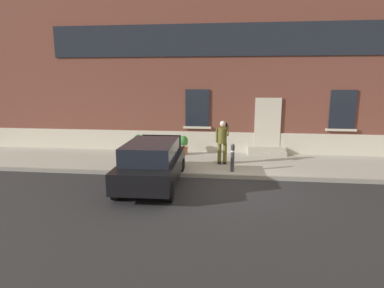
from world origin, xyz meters
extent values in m
plane|color=#232326|center=(0.00, 0.00, 0.00)|extent=(80.00, 80.00, 0.00)
cube|color=#99968E|center=(0.00, 2.80, 0.07)|extent=(24.00, 3.60, 0.15)
cube|color=gray|center=(0.00, 0.94, 0.07)|extent=(24.00, 0.12, 0.15)
cube|color=brown|center=(0.00, 5.30, 3.75)|extent=(24.00, 1.40, 7.50)
cube|color=#BCB7A8|center=(0.00, 4.58, 0.55)|extent=(24.00, 0.08, 1.10)
cube|color=maroon|center=(1.52, 4.57, 1.52)|extent=(1.00, 0.08, 2.10)
cube|color=#BCB7A8|center=(1.52, 4.55, 1.57)|extent=(1.16, 0.06, 2.24)
cube|color=black|center=(-1.68, 4.57, 2.20)|extent=(1.10, 0.06, 1.70)
cube|color=#BCB7A8|center=(-1.68, 4.54, 1.30)|extent=(1.30, 0.12, 0.10)
cube|color=black|center=(4.72, 4.57, 2.20)|extent=(1.10, 0.06, 1.70)
cube|color=#BCB7A8|center=(4.72, 4.54, 1.30)|extent=(1.30, 0.12, 0.10)
cube|color=black|center=(0.00, 4.57, 5.20)|extent=(16.80, 0.06, 1.40)
cube|color=#9E998E|center=(1.52, 4.12, 0.23)|extent=(1.70, 0.32, 0.16)
cube|color=#9E998E|center=(1.52, 4.44, 0.31)|extent=(1.70, 0.32, 0.32)
cube|color=black|center=(-2.69, -0.12, 0.62)|extent=(1.87, 4.05, 0.64)
cube|color=black|center=(-2.69, -0.27, 1.22)|extent=(1.61, 2.45, 0.56)
cube|color=black|center=(-2.76, 1.89, 0.40)|extent=(1.66, 0.15, 0.20)
cube|color=yellow|center=(-2.76, 1.89, 0.58)|extent=(0.52, 0.04, 0.12)
cube|color=#B21414|center=(-3.51, 1.86, 0.84)|extent=(0.16, 0.04, 0.18)
cube|color=#B21414|center=(-2.00, 1.91, 0.84)|extent=(0.16, 0.04, 0.18)
cube|color=black|center=(-2.75, 1.63, 1.12)|extent=(1.49, 0.11, 0.60)
cylinder|color=black|center=(-3.44, -1.55, 0.30)|extent=(0.22, 0.61, 0.60)
cylinder|color=black|center=(-1.85, -1.50, 0.30)|extent=(0.22, 0.61, 0.60)
cylinder|color=black|center=(-3.53, 1.25, 0.30)|extent=(0.22, 0.61, 0.60)
cylinder|color=black|center=(-1.94, 1.30, 0.30)|extent=(0.22, 0.61, 0.60)
cylinder|color=#333338|center=(-0.04, 1.35, 0.62)|extent=(0.14, 0.14, 0.95)
sphere|color=#333338|center=(-0.04, 1.35, 1.12)|extent=(0.15, 0.15, 0.15)
cylinder|color=silver|center=(-0.04, 1.35, 0.92)|extent=(0.15, 0.15, 0.06)
cylinder|color=#333338|center=(-3.81, 1.35, 0.62)|extent=(0.14, 0.14, 0.95)
sphere|color=#333338|center=(-3.81, 1.35, 1.12)|extent=(0.15, 0.15, 0.15)
cylinder|color=silver|center=(-3.81, 1.35, 0.92)|extent=(0.15, 0.15, 0.06)
cylinder|color=#514C1E|center=(-0.56, 2.41, 0.60)|extent=(0.15, 0.15, 0.82)
cube|color=black|center=(-0.56, 2.47, 0.20)|extent=(0.12, 0.28, 0.10)
cylinder|color=#514C1E|center=(-0.34, 2.41, 0.60)|extent=(0.15, 0.15, 0.82)
cube|color=black|center=(-0.34, 2.47, 0.20)|extent=(0.12, 0.28, 0.10)
cylinder|color=#514C1E|center=(-0.45, 2.38, 1.32)|extent=(0.34, 0.39, 0.65)
sphere|color=tan|center=(-0.45, 2.35, 1.77)|extent=(0.22, 0.22, 0.22)
sphere|color=silver|center=(-0.45, 2.35, 1.80)|extent=(0.21, 0.21, 0.21)
cylinder|color=#514C1E|center=(-0.67, 2.36, 1.31)|extent=(0.09, 0.13, 0.57)
cylinder|color=#514C1E|center=(-0.25, 2.36, 1.53)|extent=(0.09, 0.44, 0.39)
cube|color=black|center=(-0.30, 2.33, 1.75)|extent=(0.07, 0.02, 0.15)
cylinder|color=beige|center=(-4.33, 3.92, 0.32)|extent=(0.40, 0.40, 0.34)
cylinder|color=beige|center=(-4.33, 3.92, 0.46)|extent=(0.44, 0.44, 0.05)
cylinder|color=#47331E|center=(-4.33, 3.92, 0.61)|extent=(0.04, 0.04, 0.24)
sphere|color=#1E5628|center=(-4.33, 3.92, 0.79)|extent=(0.44, 0.44, 0.44)
sphere|color=#1E5628|center=(-4.23, 3.87, 0.69)|extent=(0.24, 0.24, 0.24)
cylinder|color=#B25B38|center=(-2.25, 3.89, 0.32)|extent=(0.40, 0.40, 0.34)
cylinder|color=#B25B38|center=(-2.25, 3.89, 0.46)|extent=(0.44, 0.44, 0.05)
cylinder|color=#47331E|center=(-2.25, 3.89, 0.61)|extent=(0.04, 0.04, 0.24)
sphere|color=#387F33|center=(-2.25, 3.89, 0.79)|extent=(0.44, 0.44, 0.44)
sphere|color=#387F33|center=(-2.15, 3.84, 0.69)|extent=(0.24, 0.24, 0.24)
camera|label=1|loc=(-0.16, -10.25, 3.48)|focal=30.20mm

